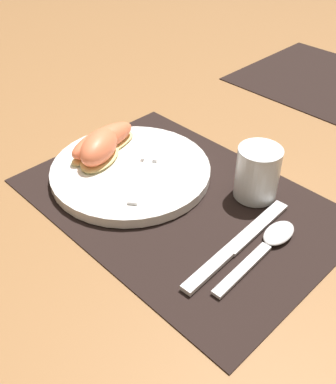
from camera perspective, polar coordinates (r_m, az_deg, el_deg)
The scene contains 9 objects.
ground_plane at distance 0.68m, azimuth 1.45°, elevation -1.22°, with size 3.00×3.00×0.00m, color olive.
placemat at distance 0.68m, azimuth 1.45°, elevation -1.09°, with size 0.47×0.33×0.00m.
plate at distance 0.73m, azimuth -4.76°, elevation 2.70°, with size 0.26×0.26×0.02m.
juice_glass at distance 0.68m, azimuth 11.24°, elevation 2.07°, with size 0.07×0.07×0.08m.
knife at distance 0.61m, azimuth 8.65°, elevation -6.72°, with size 0.03×0.22×0.01m.
spoon at distance 0.62m, azimuth 12.77°, elevation -6.23°, with size 0.04×0.17×0.01m.
fork at distance 0.72m, azimuth -2.60°, elevation 3.67°, with size 0.12×0.16×0.00m.
citrus_wedge_0 at distance 0.76m, azimuth -8.25°, elevation 6.36°, with size 0.06×0.14×0.04m.
citrus_wedge_1 at distance 0.74m, azimuth -8.74°, elevation 5.43°, with size 0.09×0.11×0.05m.
Camera 1 is at (0.36, -0.38, 0.43)m, focal length 42.00 mm.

